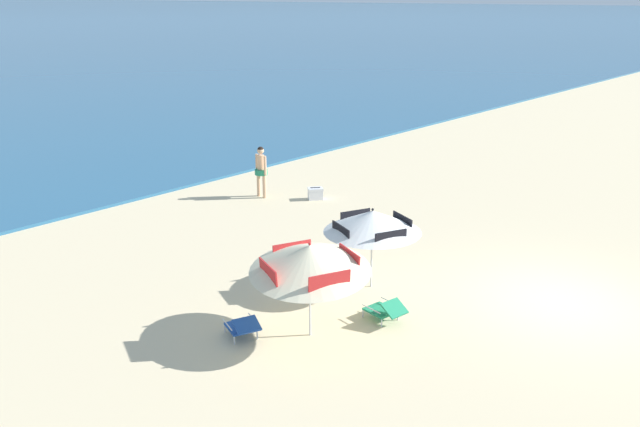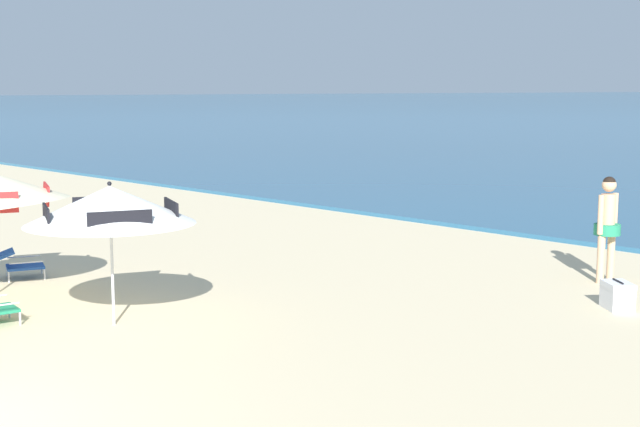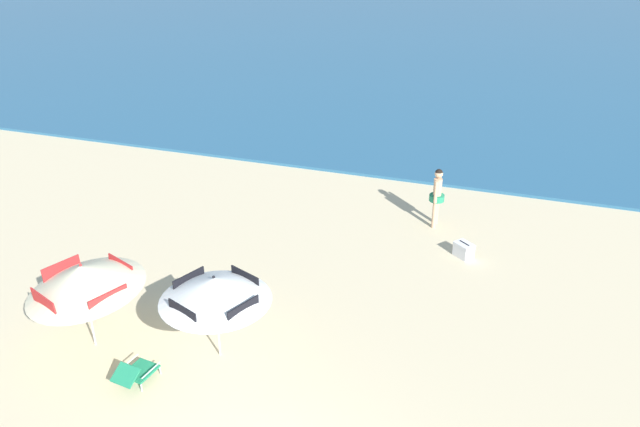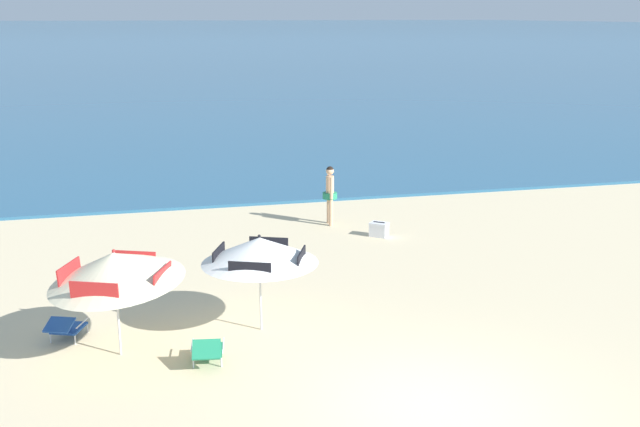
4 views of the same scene
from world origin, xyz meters
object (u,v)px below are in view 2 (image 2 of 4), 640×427
Objects in this scene: lounge_chair_beside_umbrella at (17,263)px; cooler_box at (617,295)px; beach_umbrella_striped_second at (110,205)px; person_standing_near_shore at (607,221)px.

lounge_chair_beside_umbrella is 1.65× the size of cooler_box.
person_standing_near_shore is at bearing 65.55° from beach_umbrella_striped_second.
cooler_box is at bearing -56.76° from person_standing_near_shore.
person_standing_near_shore is 2.91× the size of cooler_box.
beach_umbrella_striped_second is 3.98m from lounge_chair_beside_umbrella.
cooler_box is at bearing 52.88° from beach_umbrella_striped_second.
cooler_box is (1.02, -1.56, -0.82)m from person_standing_near_shore.
lounge_chair_beside_umbrella is (-3.72, 0.38, -1.37)m from beach_umbrella_striped_second.
person_standing_near_shore is (7.04, 6.92, 0.74)m from lounge_chair_beside_umbrella.
lounge_chair_beside_umbrella is 9.90m from person_standing_near_shore.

